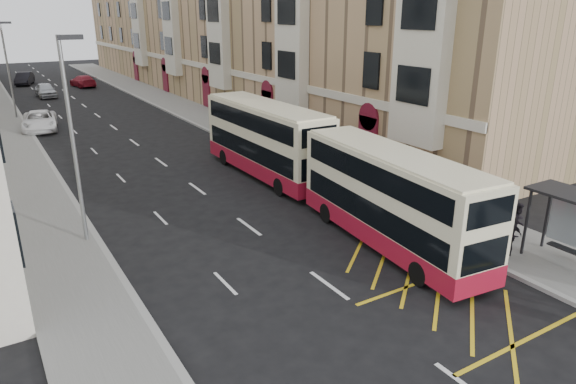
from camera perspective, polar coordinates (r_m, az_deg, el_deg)
ground at (r=15.52m, az=13.60°, el=-16.31°), size 200.00×200.00×0.00m
pavement_right at (r=43.22m, az=-7.15°, el=7.46°), size 4.00×120.00×0.15m
pavement_left at (r=39.63m, az=-28.00°, el=4.22°), size 3.00×120.00×0.15m
kerb_right at (r=42.46m, az=-9.62°, el=7.12°), size 0.25×120.00×0.15m
kerb_left at (r=39.73m, az=-25.87°, el=4.59°), size 0.25×120.00×0.15m
road_markings at (r=55.12m, az=-21.53°, el=8.78°), size 10.00×110.00×0.01m
terrace_right at (r=59.17m, az=-7.64°, el=17.90°), size 10.75×79.00×15.25m
guard_railing at (r=22.67m, az=14.91°, el=-2.11°), size 0.06×6.56×1.01m
street_lamp_near at (r=21.24m, az=-22.79°, el=6.26°), size 0.93×0.18×8.00m
street_lamp_far at (r=50.85m, az=-28.67°, el=12.29°), size 0.93×0.18×8.00m
double_decker_front at (r=20.51m, az=11.31°, el=-0.73°), size 3.13×9.95×3.90m
double_decker_rear at (r=28.99m, az=-2.48°, el=5.81°), size 2.44×10.40×4.14m
pedestrian_mid at (r=22.78m, az=24.17°, el=-2.96°), size 0.84×0.71×1.53m
pedestrian_far at (r=21.07m, az=23.39°, el=-4.51°), size 1.01×0.76×1.60m
white_van at (r=45.50m, az=-25.90°, el=7.13°), size 3.23×5.68×1.49m
car_silver at (r=63.21m, az=-25.33°, el=10.19°), size 1.94×4.59×1.55m
car_dark at (r=75.46m, az=-27.24°, el=11.14°), size 2.89×5.03×1.57m
car_red at (r=70.34m, az=-21.84°, el=11.37°), size 2.72×5.21×1.44m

